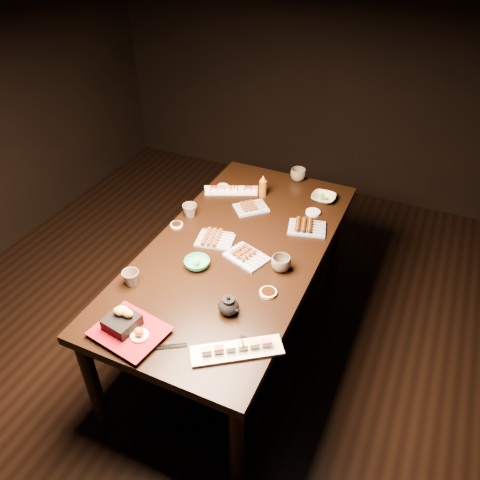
{
  "coord_description": "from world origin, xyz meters",
  "views": [
    {
      "loc": [
        0.95,
        -1.42,
        2.33
      ],
      "look_at": [
        0.09,
        0.44,
        0.77
      ],
      "focal_mm": 35.0,
      "sensor_mm": 36.0,
      "label": 1
    }
  ],
  "objects_px": {
    "dining_table": "(237,298)",
    "yakitori_plate_left": "(251,205)",
    "teacup_near_left": "(131,278)",
    "teapot": "(228,304)",
    "edamame_bowl_green": "(197,263)",
    "teacup_mid_right": "(281,264)",
    "teacup_far_right": "(298,175)",
    "teacup_far_left": "(190,211)",
    "sushi_platter_far": "(231,189)",
    "yakitori_plate_center": "(215,238)",
    "edamame_bowl_cream": "(324,198)",
    "condiment_bottle": "(263,186)",
    "tempura_tray": "(129,325)",
    "yakitori_plate_right": "(247,254)",
    "sushi_platter_near": "(237,348)"
  },
  "relations": [
    {
      "from": "yakitori_plate_left",
      "to": "dining_table",
      "type": "bearing_deg",
      "value": -121.64
    },
    {
      "from": "edamame_bowl_green",
      "to": "teapot",
      "type": "relative_size",
      "value": 1.16
    },
    {
      "from": "dining_table",
      "to": "yakitori_plate_left",
      "type": "height_order",
      "value": "yakitori_plate_left"
    },
    {
      "from": "edamame_bowl_cream",
      "to": "condiment_bottle",
      "type": "bearing_deg",
      "value": -163.28
    },
    {
      "from": "dining_table",
      "to": "teapot",
      "type": "height_order",
      "value": "teapot"
    },
    {
      "from": "teapot",
      "to": "condiment_bottle",
      "type": "relative_size",
      "value": 0.79
    },
    {
      "from": "tempura_tray",
      "to": "teacup_far_right",
      "type": "distance_m",
      "value": 1.61
    },
    {
      "from": "sushi_platter_far",
      "to": "yakitori_plate_center",
      "type": "relative_size",
      "value": 1.66
    },
    {
      "from": "condiment_bottle",
      "to": "teacup_far_right",
      "type": "bearing_deg",
      "value": 64.38
    },
    {
      "from": "teacup_near_left",
      "to": "teapot",
      "type": "xyz_separation_m",
      "value": [
        0.52,
        0.03,
        0.01
      ]
    },
    {
      "from": "yakitori_plate_right",
      "to": "sushi_platter_far",
      "type": "bearing_deg",
      "value": 142.03
    },
    {
      "from": "sushi_platter_far",
      "to": "yakitori_plate_left",
      "type": "xyz_separation_m",
      "value": [
        0.2,
        -0.13,
        0.0
      ]
    },
    {
      "from": "sushi_platter_near",
      "to": "yakitori_plate_right",
      "type": "bearing_deg",
      "value": 75.32
    },
    {
      "from": "dining_table",
      "to": "sushi_platter_near",
      "type": "distance_m",
      "value": 0.82
    },
    {
      "from": "dining_table",
      "to": "teacup_far_right",
      "type": "xyz_separation_m",
      "value": [
        0.06,
        0.84,
        0.42
      ]
    },
    {
      "from": "teacup_near_left",
      "to": "yakitori_plate_right",
      "type": "bearing_deg",
      "value": 44.27
    },
    {
      "from": "teacup_far_right",
      "to": "edamame_bowl_green",
      "type": "bearing_deg",
      "value": -99.69
    },
    {
      "from": "tempura_tray",
      "to": "teacup_near_left",
      "type": "xyz_separation_m",
      "value": [
        -0.18,
        0.27,
        -0.02
      ]
    },
    {
      "from": "teacup_mid_right",
      "to": "teacup_far_right",
      "type": "distance_m",
      "value": 0.94
    },
    {
      "from": "yakitori_plate_left",
      "to": "edamame_bowl_green",
      "type": "relative_size",
      "value": 1.46
    },
    {
      "from": "teacup_far_right",
      "to": "sushi_platter_far",
      "type": "bearing_deg",
      "value": -136.61
    },
    {
      "from": "yakitori_plate_right",
      "to": "teacup_far_left",
      "type": "bearing_deg",
      "value": 174.44
    },
    {
      "from": "yakitori_plate_right",
      "to": "teacup_mid_right",
      "type": "bearing_deg",
      "value": 16.07
    },
    {
      "from": "tempura_tray",
      "to": "teacup_far_left",
      "type": "bearing_deg",
      "value": 112.22
    },
    {
      "from": "teacup_far_left",
      "to": "teapot",
      "type": "bearing_deg",
      "value": -48.2
    },
    {
      "from": "yakitori_plate_center",
      "to": "edamame_bowl_cream",
      "type": "bearing_deg",
      "value": 46.14
    },
    {
      "from": "tempura_tray",
      "to": "yakitori_plate_left",
      "type": "bearing_deg",
      "value": 94.83
    },
    {
      "from": "yakitori_plate_center",
      "to": "teacup_near_left",
      "type": "distance_m",
      "value": 0.53
    },
    {
      "from": "edamame_bowl_cream",
      "to": "teacup_mid_right",
      "type": "bearing_deg",
      "value": -90.77
    },
    {
      "from": "yakitori_plate_right",
      "to": "edamame_bowl_green",
      "type": "bearing_deg",
      "value": -120.76
    },
    {
      "from": "yakitori_plate_right",
      "to": "tempura_tray",
      "type": "bearing_deg",
      "value": -90.21
    },
    {
      "from": "sushi_platter_far",
      "to": "teacup_near_left",
      "type": "height_order",
      "value": "teacup_near_left"
    },
    {
      "from": "yakitori_plate_left",
      "to": "edamame_bowl_green",
      "type": "bearing_deg",
      "value": -136.91
    },
    {
      "from": "teacup_near_left",
      "to": "teacup_far_right",
      "type": "height_order",
      "value": "teacup_far_right"
    },
    {
      "from": "sushi_platter_far",
      "to": "teacup_near_left",
      "type": "relative_size",
      "value": 3.91
    },
    {
      "from": "yakitori_plate_center",
      "to": "yakitori_plate_left",
      "type": "xyz_separation_m",
      "value": [
        0.05,
        0.38,
        -0.0
      ]
    },
    {
      "from": "teacup_near_left",
      "to": "teapot",
      "type": "relative_size",
      "value": 0.74
    },
    {
      "from": "dining_table",
      "to": "sushi_platter_near",
      "type": "relative_size",
      "value": 4.59
    },
    {
      "from": "edamame_bowl_green",
      "to": "edamame_bowl_cream",
      "type": "distance_m",
      "value": 0.98
    },
    {
      "from": "tempura_tray",
      "to": "teacup_far_left",
      "type": "height_order",
      "value": "tempura_tray"
    },
    {
      "from": "teacup_far_left",
      "to": "condiment_bottle",
      "type": "xyz_separation_m",
      "value": [
        0.31,
        0.39,
        0.03
      ]
    },
    {
      "from": "dining_table",
      "to": "tempura_tray",
      "type": "height_order",
      "value": "tempura_tray"
    },
    {
      "from": "sushi_platter_near",
      "to": "sushi_platter_far",
      "type": "xyz_separation_m",
      "value": [
        -0.58,
        1.17,
        -0.0
      ]
    },
    {
      "from": "yakitori_plate_center",
      "to": "teacup_far_left",
      "type": "distance_m",
      "value": 0.29
    },
    {
      "from": "dining_table",
      "to": "yakitori_plate_right",
      "type": "height_order",
      "value": "yakitori_plate_right"
    },
    {
      "from": "sushi_platter_near",
      "to": "condiment_bottle",
      "type": "xyz_separation_m",
      "value": [
        -0.38,
        1.2,
        0.05
      ]
    },
    {
      "from": "dining_table",
      "to": "yakitori_plate_left",
      "type": "xyz_separation_m",
      "value": [
        -0.08,
        0.39,
        0.4
      ]
    },
    {
      "from": "yakitori_plate_left",
      "to": "edamame_bowl_green",
      "type": "xyz_separation_m",
      "value": [
        -0.04,
        -0.61,
        -0.0
      ]
    },
    {
      "from": "yakitori_plate_right",
      "to": "teacup_near_left",
      "type": "height_order",
      "value": "teacup_near_left"
    },
    {
      "from": "yakitori_plate_center",
      "to": "teacup_far_right",
      "type": "bearing_deg",
      "value": 65.74
    }
  ]
}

